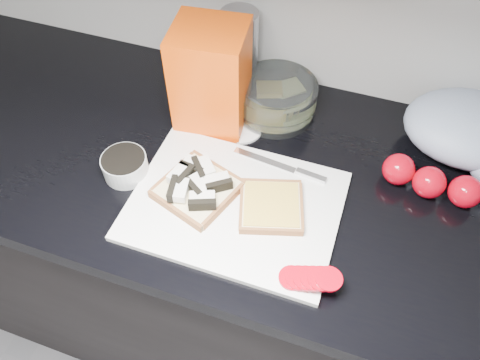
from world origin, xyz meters
name	(u,v)px	position (x,y,z in m)	size (l,w,h in m)	color
base_cabinet	(283,281)	(0.00, 1.20, 0.43)	(3.50, 0.60, 0.86)	black
countertop	(299,184)	(0.00, 1.20, 0.88)	(3.50, 0.64, 0.04)	black
cutting_board	(235,205)	(-0.10, 1.09, 0.91)	(0.40, 0.30, 0.01)	white
bread_left	(197,187)	(-0.18, 1.09, 0.93)	(0.18, 0.18, 0.04)	beige
bread_right	(271,206)	(-0.03, 1.10, 0.92)	(0.15, 0.15, 0.02)	beige
tomato_slices	(310,278)	(0.07, 0.97, 0.92)	(0.12, 0.07, 0.02)	#B90414
knife	(291,169)	(-0.02, 1.20, 0.92)	(0.20, 0.04, 0.01)	silver
seed_tub	(125,165)	(-0.34, 1.09, 0.93)	(0.09, 0.09, 0.05)	#AFB4B4
tub_lid	(242,128)	(-0.16, 1.29, 0.90)	(0.09, 0.09, 0.01)	white
glass_bowl	(276,98)	(-0.11, 1.37, 0.94)	(0.18, 0.18, 0.08)	silver
bread_bag	(211,78)	(-0.23, 1.31, 1.02)	(0.15, 0.14, 0.23)	red
steel_canister	(239,53)	(-0.21, 1.42, 1.00)	(0.08, 0.08, 0.20)	#A4A4A8
grocery_bag	(474,134)	(0.32, 1.38, 0.96)	(0.28, 0.25, 0.12)	#9DACC2
whole_tomatoes	(431,181)	(0.25, 1.25, 0.93)	(0.19, 0.08, 0.06)	#B90414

